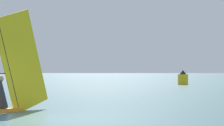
% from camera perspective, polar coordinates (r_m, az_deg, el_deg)
% --- Properties ---
extents(ground_plane, '(4000.00, 4000.00, 0.00)m').
position_cam_1_polar(ground_plane, '(16.34, -8.82, -6.11)').
color(ground_plane, '#386066').
extents(windsurfer, '(2.02, 3.69, 4.39)m').
position_cam_1_polar(windsurfer, '(19.50, -11.15, -1.83)').
color(windsurfer, orange).
rests_on(windsurfer, ground_plane).
extents(channel_buoy, '(1.21, 1.21, 1.72)m').
position_cam_1_polar(channel_buoy, '(61.17, 7.80, -1.67)').
color(channel_buoy, yellow).
rests_on(channel_buoy, ground_plane).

